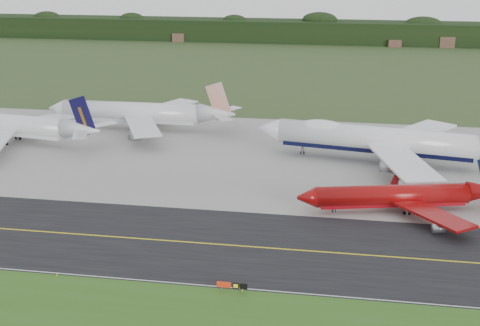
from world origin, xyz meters
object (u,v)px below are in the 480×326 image
(jet_ba_747, at_px, (386,140))
(jet_star_tail, at_px, (141,113))
(jet_navy_gold, at_px, (9,125))
(taxiway_sign, at_px, (232,285))
(jet_red_737, at_px, (404,196))

(jet_ba_747, distance_m, jet_star_tail, 72.68)
(jet_navy_gold, distance_m, taxiway_sign, 104.80)
(jet_ba_747, relative_size, jet_star_tail, 1.20)
(jet_star_tail, height_order, taxiway_sign, jet_star_tail)
(jet_navy_gold, bearing_deg, jet_star_tail, 31.44)
(jet_red_737, bearing_deg, taxiway_sign, -125.76)
(jet_ba_747, relative_size, taxiway_sign, 14.14)
(jet_red_737, xyz_separation_m, jet_navy_gold, (-103.48, 33.66, 1.59))
(jet_navy_gold, distance_m, jet_star_tail, 36.75)
(jet_red_737, relative_size, jet_star_tail, 0.76)
(taxiway_sign, bearing_deg, jet_red_737, 54.24)
(jet_red_737, height_order, jet_navy_gold, jet_navy_gold)
(jet_navy_gold, bearing_deg, jet_ba_747, -1.05)
(jet_ba_747, bearing_deg, jet_star_tail, 163.19)
(jet_ba_747, bearing_deg, jet_navy_gold, 178.95)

